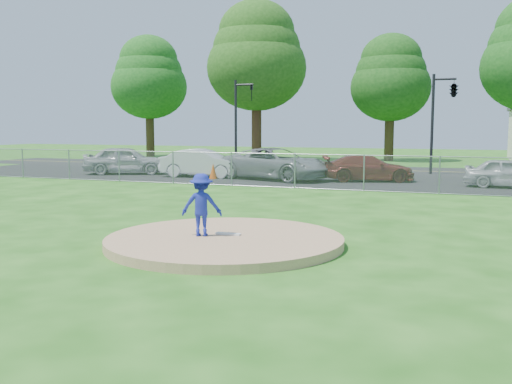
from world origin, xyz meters
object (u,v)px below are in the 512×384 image
at_px(tree_center, 391,78).
at_px(parked_car_silver, 126,160).
at_px(parked_car_white, 203,163).
at_px(traffic_signal_left, 239,116).
at_px(parked_car_gray, 276,164).
at_px(tree_left, 257,55).
at_px(traffic_cone, 213,171).
at_px(pitcher, 202,205).
at_px(parked_car_darkred, 368,168).
at_px(tree_far_left, 149,77).
at_px(parked_car_pearl, 511,173).
at_px(traffic_signal_center, 452,92).

height_order(tree_center, parked_car_silver, tree_center).
xyz_separation_m(tree_center, parked_car_white, (-7.23, -18.37, -5.72)).
height_order(traffic_signal_left, parked_car_gray, traffic_signal_left).
xyz_separation_m(tree_left, tree_center, (10.00, 3.00, -1.77)).
height_order(traffic_cone, parked_car_gray, parked_car_gray).
xyz_separation_m(tree_left, pitcher, (10.48, -31.12, -7.33)).
relative_size(tree_center, parked_car_silver, 2.12).
relative_size(tree_left, parked_car_gray, 2.18).
bearing_deg(parked_car_white, parked_car_gray, -94.45).
distance_m(tree_left, parked_car_darkred, 20.03).
bearing_deg(tree_center, pitcher, -89.19).
bearing_deg(parked_car_white, parked_car_darkred, -89.52).
xyz_separation_m(tree_center, parked_car_gray, (-3.12, -18.36, -5.66)).
height_order(tree_far_left, tree_left, tree_left).
distance_m(traffic_cone, parked_car_pearl, 14.10).
bearing_deg(tree_center, tree_left, -163.30).
distance_m(tree_far_left, parked_car_darkred, 28.63).
bearing_deg(parked_car_gray, tree_far_left, 63.48).
height_order(tree_left, traffic_signal_left, tree_left).
distance_m(tree_left, parked_car_gray, 18.40).
distance_m(pitcher, parked_car_pearl, 17.27).
relative_size(parked_car_white, parked_car_gray, 0.78).
distance_m(pitcher, parked_car_white, 17.54).
bearing_deg(traffic_signal_center, parked_car_darkred, -122.34).
relative_size(traffic_signal_left, traffic_cone, 7.18).
bearing_deg(parked_car_silver, tree_far_left, 2.66).
xyz_separation_m(pitcher, traffic_cone, (-6.77, 15.03, -0.51)).
distance_m(tree_left, parked_car_pearl, 24.77).
xyz_separation_m(parked_car_silver, parked_car_pearl, (19.95, -0.31, -0.14)).
relative_size(traffic_cone, parked_car_white, 0.17).
height_order(pitcher, parked_car_white, pitcher).
distance_m(parked_car_darkred, parked_car_pearl, 6.43).
xyz_separation_m(traffic_cone, parked_car_pearl, (14.08, 0.61, 0.26)).
relative_size(tree_center, parked_car_white, 2.18).
height_order(pitcher, parked_car_darkred, pitcher).
bearing_deg(parked_car_white, pitcher, -158.48).
distance_m(traffic_signal_left, parked_car_gray, 8.28).
relative_size(tree_far_left, traffic_signal_left, 1.92).
height_order(tree_far_left, traffic_signal_center, tree_far_left).
bearing_deg(parked_car_gray, pitcher, -149.52).
height_order(tree_center, parked_car_darkred, tree_center).
relative_size(tree_center, parked_car_pearl, 2.57).
bearing_deg(parked_car_pearl, tree_left, 55.39).
xyz_separation_m(tree_far_left, parked_car_silver, (8.84, -17.17, -6.26)).
bearing_deg(parked_car_white, traffic_cone, -132.18).
height_order(traffic_signal_center, pitcher, traffic_signal_center).
bearing_deg(pitcher, tree_far_left, -73.53).
height_order(traffic_signal_left, traffic_cone, traffic_signal_left).
xyz_separation_m(tree_center, pitcher, (0.48, -34.12, -5.56)).
relative_size(traffic_signal_left, traffic_signal_center, 1.00).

